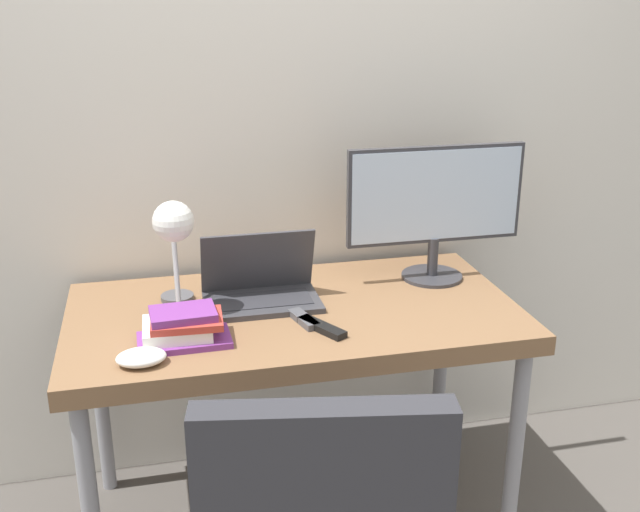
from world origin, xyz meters
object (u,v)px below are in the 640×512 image
Objects in this scene: laptop at (261,288)px; game_controller at (141,357)px; book_stack at (182,327)px; monitor at (435,204)px; desk_lamp at (174,230)px.

laptop is 2.72× the size of game_controller.
book_stack reaches higher than game_controller.
monitor is 1.67× the size of desk_lamp.
monitor is 0.87m from desk_lamp.
book_stack is (-0.26, -0.23, -0.00)m from laptop.
desk_lamp is at bearing 69.14° from game_controller.
laptop is 0.34m from book_stack.
game_controller is (-0.98, -0.42, -0.24)m from monitor.
desk_lamp reaches higher than laptop.
desk_lamp is at bearing -172.16° from monitor.
game_controller is at bearing -135.07° from book_stack.
laptop is 0.65m from monitor.
laptop is 0.59× the size of monitor.
monitor is at bearing 19.53° from book_stack.
game_controller is at bearing -110.86° from desk_lamp.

